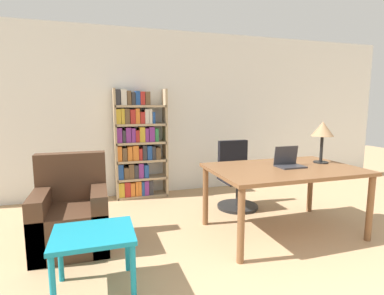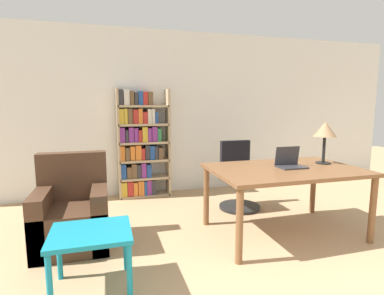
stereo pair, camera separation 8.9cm
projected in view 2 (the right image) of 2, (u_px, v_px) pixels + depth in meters
wall_back at (190, 113)px, 5.16m from camera, size 8.00×0.06×2.70m
desk at (285, 175)px, 3.42m from camera, size 1.68×1.09×0.78m
laptop at (290, 163)px, 3.44m from camera, size 0.31×0.22×0.23m
table_lamp at (325, 131)px, 3.62m from camera, size 0.27×0.27×0.51m
office_chair at (238, 179)px, 4.36m from camera, size 0.59×0.59×0.97m
side_table_blue at (91, 240)px, 2.39m from camera, size 0.63×0.54×0.50m
armchair at (73, 216)px, 3.19m from camera, size 0.73×0.72×0.97m
bookshelf at (140, 145)px, 4.82m from camera, size 0.83×0.28×1.74m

